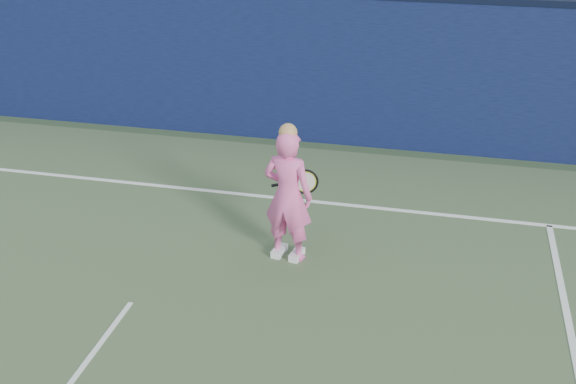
# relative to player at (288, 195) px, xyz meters

# --- Properties ---
(ground) EXTENTS (80.00, 80.00, 0.00)m
(ground) POSITION_rel_player_xyz_m (-1.50, -2.42, -0.86)
(ground) COLOR #2E4429
(ground) RESTS_ON ground
(backstop_wall) EXTENTS (24.00, 0.40, 2.50)m
(backstop_wall) POSITION_rel_player_xyz_m (-1.50, 4.08, 0.39)
(backstop_wall) COLOR #0B1434
(backstop_wall) RESTS_ON ground
(player) EXTENTS (0.68, 0.51, 1.78)m
(player) POSITION_rel_player_xyz_m (0.00, 0.00, 0.00)
(player) COLOR pink
(player) RESTS_ON ground
(racket) EXTENTS (0.63, 0.14, 0.34)m
(racket) POSITION_rel_player_xyz_m (0.09, 0.45, -0.01)
(racket) COLOR black
(racket) RESTS_ON ground
(court_lines) EXTENTS (11.00, 12.04, 0.01)m
(court_lines) POSITION_rel_player_xyz_m (-1.50, -2.75, -0.85)
(court_lines) COLOR white
(court_lines) RESTS_ON court_surface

